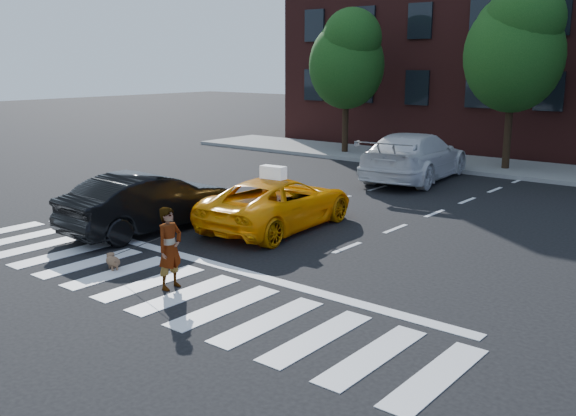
% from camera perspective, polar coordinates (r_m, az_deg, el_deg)
% --- Properties ---
extents(ground, '(120.00, 120.00, 0.00)m').
position_cam_1_polar(ground, '(12.71, -12.15, -6.54)').
color(ground, black).
rests_on(ground, ground).
extents(crosswalk, '(13.00, 2.40, 0.01)m').
position_cam_1_polar(crosswalk, '(12.71, -12.15, -6.52)').
color(crosswalk, silver).
rests_on(crosswalk, ground).
extents(stop_line, '(12.00, 0.30, 0.01)m').
position_cam_1_polar(stop_line, '(13.70, -6.94, -4.88)').
color(stop_line, silver).
rests_on(stop_line, ground).
extents(sidewalk_far, '(30.00, 4.00, 0.15)m').
position_cam_1_polar(sidewalk_far, '(26.96, 18.11, 3.49)').
color(sidewalk_far, slate).
rests_on(sidewalk_far, ground).
extents(building, '(26.00, 10.00, 12.00)m').
position_cam_1_polar(building, '(33.82, 23.61, 14.92)').
color(building, '#491D1A').
rests_on(building, ground).
extents(tree_left, '(3.39, 3.38, 6.50)m').
position_cam_1_polar(tree_left, '(29.42, 5.28, 13.33)').
color(tree_left, black).
rests_on(tree_left, ground).
extents(tree_mid, '(3.69, 3.69, 7.10)m').
position_cam_1_polar(tree_mid, '(26.00, 19.56, 13.65)').
color(tree_mid, black).
rests_on(tree_mid, ground).
extents(taxi, '(2.53, 4.85, 1.30)m').
position_cam_1_polar(taxi, '(16.37, -0.86, 0.48)').
color(taxi, '#F79705').
rests_on(taxi, ground).
extents(black_sedan, '(1.79, 4.59, 1.49)m').
position_cam_1_polar(black_sedan, '(16.39, -12.24, 0.53)').
color(black_sedan, black).
rests_on(black_sedan, ground).
extents(white_suv, '(3.17, 6.19, 1.72)m').
position_cam_1_polar(white_suv, '(23.52, 11.22, 4.53)').
color(white_suv, silver).
rests_on(white_suv, ground).
extents(woman, '(0.42, 0.60, 1.56)m').
position_cam_1_polar(woman, '(12.13, -10.46, -3.53)').
color(woman, '#999999').
rests_on(woman, ground).
extents(dog, '(0.53, 0.35, 0.31)m').
position_cam_1_polar(dog, '(13.68, -15.33, -4.52)').
color(dog, '#835F43').
rests_on(dog, ground).
extents(taxi_sign, '(0.67, 0.33, 0.32)m').
position_cam_1_polar(taxi_sign, '(16.07, -1.32, 3.19)').
color(taxi_sign, white).
rests_on(taxi_sign, taxi).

